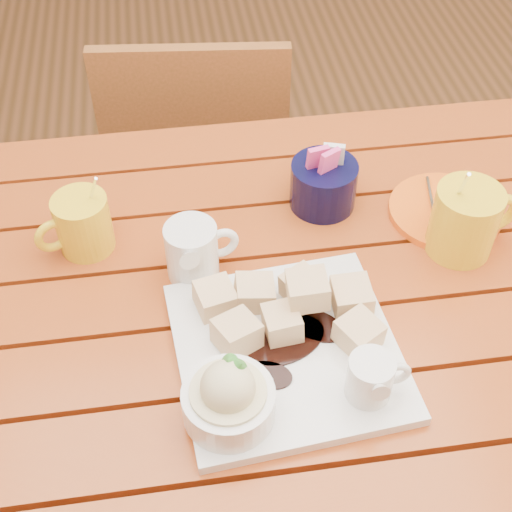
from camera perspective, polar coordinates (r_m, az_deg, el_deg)
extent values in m
plane|color=#503116|center=(1.66, -0.43, -19.79)|extent=(5.00, 5.00, 0.00)
cube|color=maroon|center=(0.90, 1.41, -14.11)|extent=(1.20, 0.11, 0.03)
cube|color=maroon|center=(0.96, 0.29, -8.23)|extent=(1.20, 0.11, 0.03)
cube|color=maroon|center=(1.03, -0.65, -3.09)|extent=(1.20, 0.11, 0.03)
cube|color=maroon|center=(1.11, -1.46, 1.37)|extent=(1.20, 0.11, 0.03)
cube|color=maroon|center=(1.19, -2.17, 5.23)|extent=(1.20, 0.11, 0.03)
cube|color=maroon|center=(1.28, -2.79, 8.57)|extent=(1.20, 0.11, 0.03)
cube|color=maroon|center=(1.33, -2.79, 7.14)|extent=(1.12, 0.04, 0.08)
cylinder|color=maroon|center=(1.67, 16.82, -0.17)|extent=(0.06, 0.06, 0.72)
cube|color=white|center=(0.94, 2.47, -7.59)|extent=(0.31, 0.31, 0.02)
cube|color=gold|center=(0.93, 8.21, -6.11)|extent=(0.07, 0.07, 0.04)
cube|color=gold|center=(0.93, 2.11, -5.37)|extent=(0.06, 0.06, 0.04)
cube|color=gold|center=(0.96, -0.14, -2.98)|extent=(0.05, 0.05, 0.04)
cube|color=gold|center=(0.96, -3.30, -3.37)|extent=(0.06, 0.06, 0.04)
cube|color=gold|center=(0.92, -1.55, -6.20)|extent=(0.07, 0.07, 0.04)
cube|color=gold|center=(0.97, 7.65, -3.27)|extent=(0.05, 0.05, 0.04)
cube|color=gold|center=(0.97, 3.80, -2.59)|extent=(0.07, 0.07, 0.04)
cube|color=gold|center=(0.93, 4.15, -2.70)|extent=(0.05, 0.05, 0.04)
cylinder|color=white|center=(0.86, -2.20, -11.67)|extent=(0.11, 0.11, 0.04)
cylinder|color=beige|center=(0.85, -2.23, -11.23)|extent=(0.09, 0.09, 0.03)
sphere|color=beige|center=(0.83, -2.27, -10.45)|extent=(0.06, 0.06, 0.06)
cone|color=#36872C|center=(0.81, -1.32, -8.80)|extent=(0.04, 0.04, 0.03)
cone|color=#36872C|center=(0.82, -2.19, -8.40)|extent=(0.03, 0.03, 0.03)
cylinder|color=white|center=(0.88, 9.09, -9.59)|extent=(0.06, 0.06, 0.06)
cylinder|color=black|center=(0.86, 9.30, -8.61)|extent=(0.04, 0.04, 0.01)
cone|color=white|center=(0.85, 9.76, -10.31)|extent=(0.02, 0.02, 0.03)
torus|color=white|center=(0.89, 11.15, -9.21)|extent=(0.04, 0.01, 0.04)
cylinder|color=yellow|center=(1.07, -13.64, 2.54)|extent=(0.08, 0.08, 0.09)
cylinder|color=black|center=(1.05, -13.99, 4.03)|extent=(0.07, 0.07, 0.01)
torus|color=yellow|center=(1.07, -15.92, 1.57)|extent=(0.06, 0.03, 0.06)
cylinder|color=silver|center=(1.06, -13.19, 4.19)|extent=(0.04, 0.04, 0.12)
cylinder|color=yellow|center=(1.08, 16.31, 2.69)|extent=(0.10, 0.10, 0.11)
cylinder|color=black|center=(1.05, 16.82, 4.49)|extent=(0.08, 0.08, 0.01)
torus|color=yellow|center=(1.11, 18.81, 3.28)|extent=(0.07, 0.03, 0.07)
cylinder|color=silver|center=(1.05, 15.72, 4.51)|extent=(0.02, 0.07, 0.14)
cylinder|color=white|center=(1.01, -5.15, 0.36)|extent=(0.07, 0.07, 0.09)
cylinder|color=white|center=(0.98, -5.30, 1.96)|extent=(0.06, 0.06, 0.01)
cone|color=white|center=(0.96, -5.09, 0.04)|extent=(0.03, 0.03, 0.03)
torus|color=white|center=(1.01, -2.68, 0.71)|extent=(0.05, 0.02, 0.05)
cylinder|color=black|center=(1.12, 5.41, 5.69)|extent=(0.10, 0.10, 0.08)
cube|color=#FB4497|center=(1.09, 4.92, 7.66)|extent=(0.04, 0.02, 0.05)
cube|color=white|center=(1.10, 6.22, 7.91)|extent=(0.04, 0.02, 0.05)
cube|color=#FB4497|center=(1.08, 5.83, 7.37)|extent=(0.04, 0.03, 0.05)
cylinder|color=orange|center=(1.16, 14.88, 3.46)|extent=(0.18, 0.18, 0.01)
cylinder|color=silver|center=(1.15, 13.91, 4.07)|extent=(0.03, 0.13, 0.01)
cylinder|color=silver|center=(1.16, 14.82, 4.15)|extent=(0.07, 0.11, 0.01)
ellipsoid|color=silver|center=(1.15, 17.69, 2.99)|extent=(0.02, 0.03, 0.01)
ellipsoid|color=silver|center=(1.16, 18.35, 3.05)|extent=(0.02, 0.03, 0.01)
cube|color=brown|center=(1.78, -4.36, 7.39)|extent=(0.43, 0.43, 0.03)
cylinder|color=brown|center=(2.04, 0.74, 5.92)|extent=(0.03, 0.03, 0.39)
cylinder|color=brown|center=(2.05, -8.63, 5.63)|extent=(0.03, 0.03, 0.39)
cylinder|color=brown|center=(1.80, 1.23, -0.98)|extent=(0.03, 0.03, 0.39)
cylinder|color=brown|center=(1.81, -9.33, -1.26)|extent=(0.03, 0.03, 0.39)
cube|color=brown|center=(1.51, -4.92, 9.60)|extent=(0.39, 0.07, 0.41)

